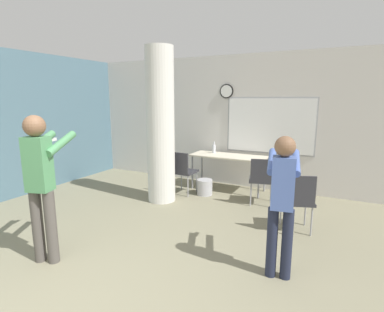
# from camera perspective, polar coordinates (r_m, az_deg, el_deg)

# --- Properties ---
(wall_left_accent) EXTENTS (0.12, 7.00, 2.80)m
(wall_left_accent) POSITION_cam_1_polar(r_m,az_deg,el_deg) (6.74, -30.02, 5.22)
(wall_left_accent) COLOR slate
(wall_left_accent) RESTS_ON ground_plane
(wall_back) EXTENTS (8.00, 0.15, 2.80)m
(wall_back) POSITION_cam_1_polar(r_m,az_deg,el_deg) (6.61, 8.15, 6.49)
(wall_back) COLOR silver
(wall_back) RESTS_ON ground_plane
(support_pillar) EXTENTS (0.51, 0.51, 2.80)m
(support_pillar) POSITION_cam_1_polar(r_m,az_deg,el_deg) (5.48, -6.01, 5.63)
(support_pillar) COLOR silver
(support_pillar) RESTS_ON ground_plane
(folding_table) EXTENTS (1.55, 0.60, 0.74)m
(folding_table) POSITION_cam_1_polar(r_m,az_deg,el_deg) (6.24, 6.93, -0.40)
(folding_table) COLOR beige
(folding_table) RESTS_ON ground_plane
(bottle_on_table) EXTENTS (0.07, 0.07, 0.25)m
(bottle_on_table) POSITION_cam_1_polar(r_m,az_deg,el_deg) (6.47, 4.21, 1.42)
(bottle_on_table) COLOR silver
(bottle_on_table) RESTS_ON folding_table
(waste_bin) EXTENTS (0.31, 0.31, 0.31)m
(waste_bin) POSITION_cam_1_polar(r_m,az_deg,el_deg) (6.02, 2.44, -5.93)
(waste_bin) COLOR #B2B2B7
(waste_bin) RESTS_ON ground_plane
(chair_table_right) EXTENTS (0.53, 0.53, 0.87)m
(chair_table_right) POSITION_cam_1_polar(r_m,az_deg,el_deg) (5.50, 13.14, -4.02)
(chair_table_right) COLOR #2D2D33
(chair_table_right) RESTS_ON ground_plane
(chair_mid_room) EXTENTS (0.56, 0.56, 0.87)m
(chair_mid_room) POSITION_cam_1_polar(r_m,az_deg,el_deg) (4.54, 19.52, -7.58)
(chair_mid_room) COLOR #2D2D33
(chair_mid_room) RESTS_ON ground_plane
(chair_table_left) EXTENTS (0.46, 0.46, 0.87)m
(chair_table_left) POSITION_cam_1_polar(r_m,az_deg,el_deg) (5.96, -1.79, -2.56)
(chair_table_left) COLOR #2D2D33
(chair_table_left) RESTS_ON ground_plane
(person_playing_side) EXTENTS (0.41, 0.59, 1.54)m
(person_playing_side) POSITION_cam_1_polar(r_m,az_deg,el_deg) (3.27, 16.78, -7.34)
(person_playing_side) COLOR #1E2338
(person_playing_side) RESTS_ON ground_plane
(person_playing_front) EXTENTS (0.52, 0.69, 1.73)m
(person_playing_front) POSITION_cam_1_polar(r_m,az_deg,el_deg) (3.81, -26.79, -3.73)
(person_playing_front) COLOR #514C47
(person_playing_front) RESTS_ON ground_plane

